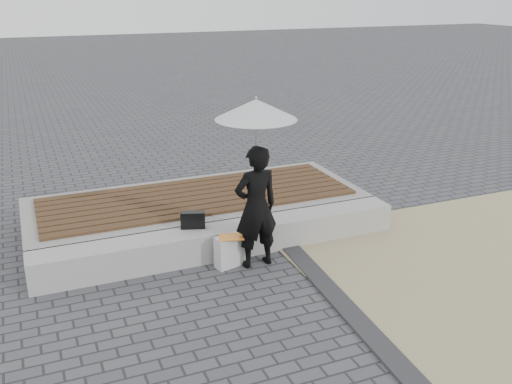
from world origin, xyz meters
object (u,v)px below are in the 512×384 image
Objects in this scene: seating_ledge at (225,240)px; parasol at (256,109)px; canvas_tote at (230,251)px; handbag at (193,220)px; woman at (256,207)px.

parasol is (0.26, -0.46, 1.84)m from seating_ledge.
canvas_tote is at bearing -98.58° from seating_ledge.
canvas_tote is (0.34, -0.47, -0.30)m from handbag.
parasol reaches higher than handbag.
parasol is at bearing -21.73° from handbag.
parasol reaches higher than canvas_tote.
handbag is (-0.66, 0.57, -1.53)m from parasol.
canvas_tote is at bearing 163.20° from parasol.
parasol is 3.96× the size of handbag.
parasol reaches higher than seating_ledge.
parasol reaches higher than woman.
handbag is at bearing -44.29° from woman.
woman reaches higher than handbag.
woman reaches higher than seating_ledge.
seating_ledge is 3.96× the size of parasol.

